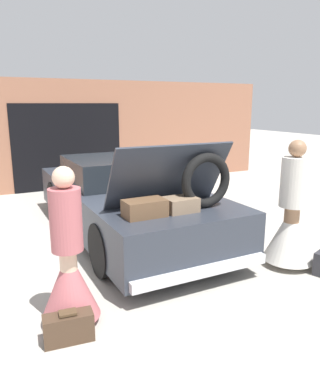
% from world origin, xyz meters
% --- Properties ---
extents(ground_plane, '(40.00, 40.00, 0.00)m').
position_xyz_m(ground_plane, '(0.00, 0.00, 0.00)').
color(ground_plane, '#ADA89E').
extents(garage_wall_back, '(12.00, 0.14, 2.80)m').
position_xyz_m(garage_wall_back, '(0.00, 4.01, 1.39)').
color(garage_wall_back, '#9E664C').
rests_on(garage_wall_back, ground_plane).
extents(car, '(1.96, 4.80, 1.71)m').
position_xyz_m(car, '(0.00, -0.00, 0.60)').
color(car, '#2D333D').
rests_on(car, ground_plane).
extents(person_left, '(0.59, 0.59, 1.63)m').
position_xyz_m(person_left, '(-1.52, -2.28, 0.58)').
color(person_left, beige).
rests_on(person_left, ground_plane).
extents(person_right, '(0.70, 0.70, 1.74)m').
position_xyz_m(person_right, '(1.52, -2.25, 0.61)').
color(person_right, '#997051').
rests_on(person_right, ground_plane).
extents(suitcase_beside_left_person, '(0.48, 0.24, 0.31)m').
position_xyz_m(suitcase_beside_left_person, '(-1.62, -2.59, 0.14)').
color(suitcase_beside_left_person, '#473323').
rests_on(suitcase_beside_left_person, ground_plane).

